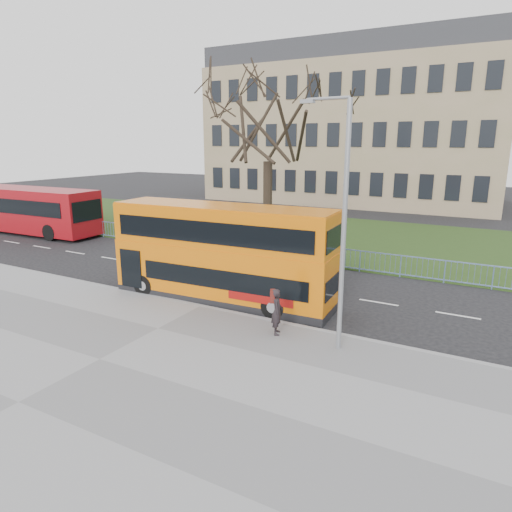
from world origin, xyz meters
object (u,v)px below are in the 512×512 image
at_px(yellow_bus, 222,251).
at_px(street_lamp, 341,218).
at_px(red_bus, 25,209).
at_px(pedestrian, 277,312).

height_order(yellow_bus, street_lamp, street_lamp).
xyz_separation_m(red_bus, pedestrian, (23.83, -7.67, -0.80)).
distance_m(yellow_bus, pedestrian, 4.42).
xyz_separation_m(yellow_bus, red_bus, (-20.23, 5.39, -0.38)).
bearing_deg(pedestrian, red_bus, 48.41).
height_order(red_bus, street_lamp, street_lamp).
bearing_deg(yellow_bus, pedestrian, -35.11).
bearing_deg(street_lamp, yellow_bus, 162.97).
distance_m(red_bus, street_lamp, 27.16).
height_order(yellow_bus, pedestrian, yellow_bus).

